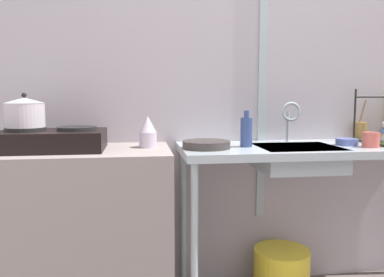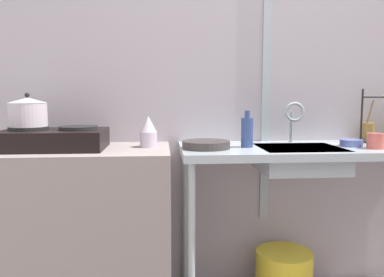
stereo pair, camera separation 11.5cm
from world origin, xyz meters
name	(u,v)px [view 2 (the right image)]	position (x,y,z in m)	size (l,w,h in m)	color
wall_back	(282,58)	(0.00, 1.59, 1.39)	(4.90, 0.10, 2.78)	#AFA6AF
wall_metal_strip	(267,33)	(-0.11, 1.53, 1.53)	(0.05, 0.01, 2.22)	#A5B2B9
counter_concrete	(46,233)	(-1.34, 1.27, 0.45)	(1.30, 0.54, 0.89)	gray
counter_sink	(318,160)	(0.11, 1.27, 0.82)	(1.50, 0.54, 0.89)	#A5B2B9
stove	(54,139)	(-1.28, 1.27, 0.95)	(0.51, 0.35, 0.12)	black
pot_on_left_burner	(28,112)	(-1.41, 1.27, 1.08)	(0.19, 0.19, 0.17)	silver
percolator	(148,132)	(-0.80, 1.32, 0.97)	(0.09, 0.09, 0.17)	silver
sink_basin	(299,159)	(-0.01, 1.24, 0.83)	(0.43, 0.37, 0.13)	#A5B2B9
faucet	(294,116)	(0.02, 1.42, 1.05)	(0.11, 0.07, 0.24)	#A5B2B9
frying_pan	(206,145)	(-0.51, 1.24, 0.91)	(0.25, 0.25, 0.04)	#37302F
cup_by_rack	(376,141)	(0.37, 1.16, 0.93)	(0.09, 0.09, 0.08)	#C7584D
small_bowl_on_drainboard	(351,143)	(0.29, 1.26, 0.91)	(0.12, 0.12, 0.04)	#5768AF
bottle_by_sink	(247,132)	(-0.28, 1.27, 0.97)	(0.06, 0.06, 0.19)	navy
utensil_jar	(368,131)	(0.51, 1.49, 0.95)	(0.07, 0.07, 0.25)	#A47C3E
bucket_on_floor	(284,275)	(-0.04, 1.34, 0.14)	(0.32, 0.32, 0.27)	yellow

